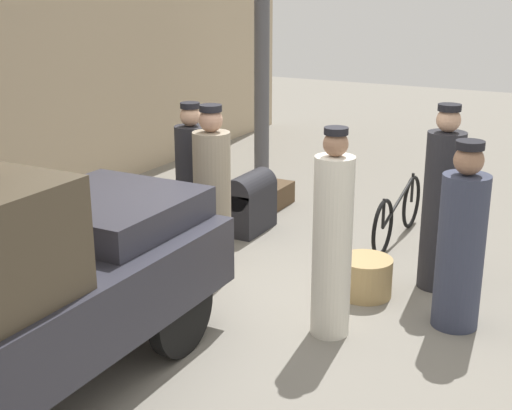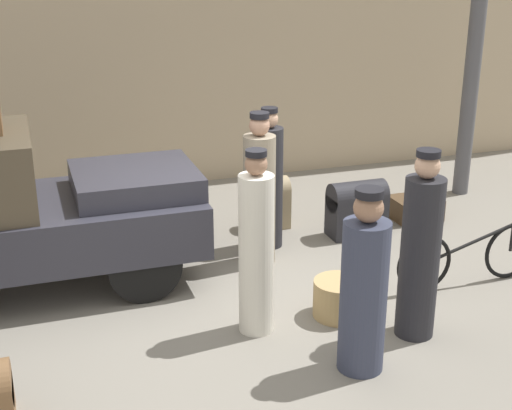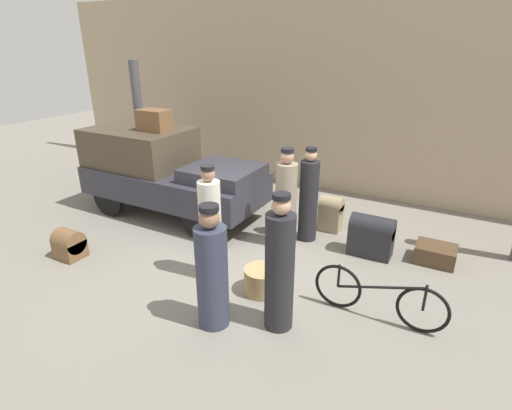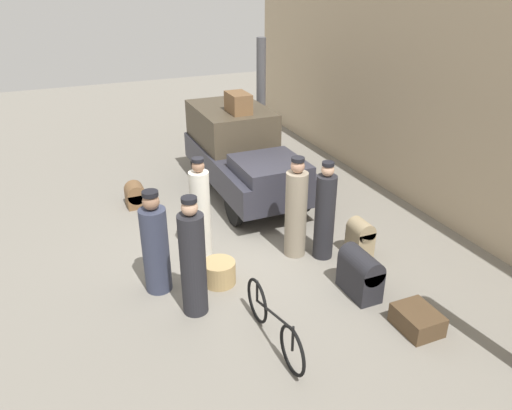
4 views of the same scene
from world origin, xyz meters
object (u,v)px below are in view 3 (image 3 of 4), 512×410
at_px(conductor_in_dark_uniform, 286,202).
at_px(porter_standing_middle, 212,273).
at_px(porter_with_bicycle, 309,198).
at_px(trunk_umber_medium, 435,254).
at_px(trunk_on_truck_roof, 154,120).
at_px(suitcase_small_leather, 69,244).
at_px(wicker_basket, 262,280).
at_px(truck, 164,170).
at_px(trunk_large_brown, 331,212).
at_px(bicycle, 378,297).
at_px(porter_lifting_near_truck, 210,228).
at_px(porter_carrying_trunk, 280,269).
at_px(suitcase_black_upright, 371,235).

xyz_separation_m(conductor_in_dark_uniform, porter_standing_middle, (0.11, -2.43, -0.07)).
relative_size(porter_with_bicycle, trunk_umber_medium, 2.75).
distance_m(trunk_umber_medium, trunk_on_truck_roof, 5.79).
distance_m(conductor_in_dark_uniform, suitcase_small_leather, 3.76).
bearing_deg(wicker_basket, truck, 152.56).
height_order(trunk_large_brown, trunk_on_truck_roof, trunk_on_truck_roof).
distance_m(bicycle, wicker_basket, 1.64).
bearing_deg(suitcase_small_leather, trunk_on_truck_roof, 89.86).
xyz_separation_m(porter_lifting_near_truck, trunk_umber_medium, (3.01, 2.15, -0.69)).
relative_size(truck, porter_with_bicycle, 2.18).
height_order(porter_standing_middle, porter_with_bicycle, porter_with_bicycle).
bearing_deg(trunk_on_truck_roof, porter_carrying_trunk, -29.71).
relative_size(conductor_in_dark_uniform, porter_lifting_near_truck, 0.99).
relative_size(trunk_large_brown, trunk_on_truck_roof, 1.07).
height_order(porter_carrying_trunk, porter_lifting_near_truck, porter_carrying_trunk).
height_order(bicycle, suitcase_black_upright, suitcase_black_upright).
distance_m(porter_with_bicycle, trunk_large_brown, 0.77).
bearing_deg(porter_standing_middle, bicycle, 31.06).
relative_size(porter_standing_middle, porter_lifting_near_truck, 0.92).
relative_size(porter_carrying_trunk, trunk_large_brown, 2.66).
bearing_deg(porter_with_bicycle, trunk_on_truck_roof, -175.37).
xyz_separation_m(conductor_in_dark_uniform, suitcase_small_leather, (-3.01, -2.18, -0.58)).
distance_m(porter_standing_middle, trunk_umber_medium, 3.92).
xyz_separation_m(porter_lifting_near_truck, suitcase_black_upright, (1.99, 1.88, -0.46)).
bearing_deg(porter_carrying_trunk, suitcase_black_upright, 76.65).
height_order(conductor_in_dark_uniform, suitcase_black_upright, conductor_in_dark_uniform).
bearing_deg(truck, suitcase_black_upright, 2.98).
distance_m(wicker_basket, porter_standing_middle, 1.10).
bearing_deg(suitcase_black_upright, trunk_large_brown, 146.27).
relative_size(porter_lifting_near_truck, trunk_umber_medium, 2.86).
distance_m(trunk_large_brown, suitcase_black_upright, 1.12).
bearing_deg(conductor_in_dark_uniform, suitcase_small_leather, -144.03).
bearing_deg(truck, trunk_on_truck_roof, -180.00).
height_order(wicker_basket, conductor_in_dark_uniform, conductor_in_dark_uniform).
xyz_separation_m(porter_carrying_trunk, suitcase_black_upright, (0.58, 2.43, -0.47)).
bearing_deg(porter_with_bicycle, trunk_umber_medium, 6.04).
xyz_separation_m(porter_carrying_trunk, conductor_in_dark_uniform, (-0.87, 2.07, -0.02)).
bearing_deg(suitcase_black_upright, porter_with_bicycle, 178.01).
height_order(porter_carrying_trunk, suitcase_black_upright, porter_carrying_trunk).
distance_m(truck, conductor_in_dark_uniform, 2.86).
bearing_deg(porter_lifting_near_truck, truck, 144.38).
relative_size(conductor_in_dark_uniform, porter_standing_middle, 1.07).
distance_m(wicker_basket, conductor_in_dark_uniform, 1.67).
distance_m(bicycle, suitcase_small_leather, 5.04).
height_order(suitcase_black_upright, trunk_umber_medium, suitcase_black_upright).
distance_m(trunk_large_brown, suitcase_small_leather, 4.75).
bearing_deg(suitcase_small_leather, bicycle, 9.87).
bearing_deg(porter_carrying_trunk, wicker_basket, 134.07).
bearing_deg(trunk_on_truck_roof, conductor_in_dark_uniform, -2.75).
relative_size(bicycle, trunk_large_brown, 2.54).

